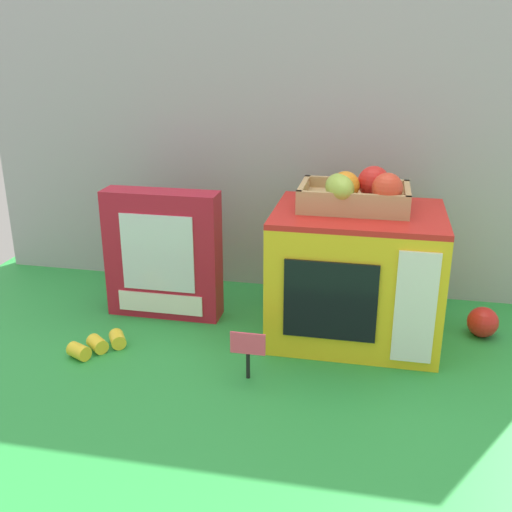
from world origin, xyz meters
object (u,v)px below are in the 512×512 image
Objects in this scene: food_groups_crate at (358,193)px; cookie_set_box at (163,255)px; price_sign at (248,348)px; loose_toy_banana at (98,345)px; toy_microwave at (356,275)px; loose_toy_apple at (483,322)px.

food_groups_crate is 0.75× the size of cookie_set_box.
cookie_set_box is at bearing 136.11° from price_sign.
price_sign is at bearing -6.71° from loose_toy_banana.
price_sign is at bearing -129.42° from toy_microwave.
price_sign is 1.45× the size of loose_toy_apple.
toy_microwave is 0.58m from loose_toy_banana.
food_groups_crate reaches higher than toy_microwave.
toy_microwave is 1.18× the size of cookie_set_box.
price_sign is 0.56m from loose_toy_apple.
loose_toy_apple is at bearing 30.50° from price_sign.
loose_toy_banana is at bearing -110.38° from cookie_set_box.
food_groups_crate is 1.95× the size of loose_toy_banana.
cookie_set_box is at bearing -177.51° from loose_toy_apple.
food_groups_crate is at bearing 52.26° from price_sign.
toy_microwave is at bearing -43.20° from food_groups_crate.
cookie_set_box is 4.45× the size of loose_toy_apple.
food_groups_crate is at bearing 136.80° from toy_microwave.
cookie_set_box is at bearing 177.96° from toy_microwave.
cookie_set_box reaches higher than loose_toy_banana.
toy_microwave is 0.45m from cookie_set_box.
loose_toy_apple is (0.48, 0.28, -0.03)m from price_sign.
food_groups_crate reaches higher than price_sign.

